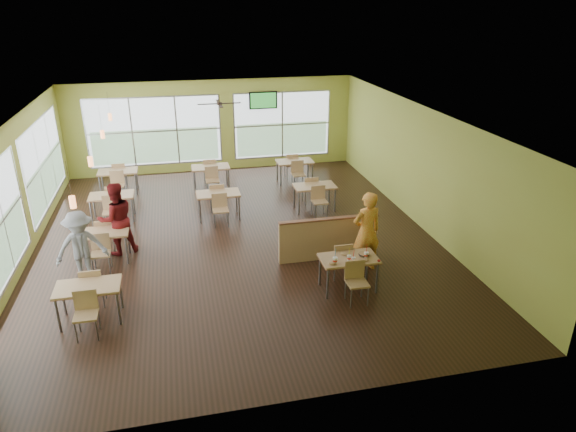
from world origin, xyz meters
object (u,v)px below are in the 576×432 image
at_px(half_wall_divider, 329,238).
at_px(man_plaid, 367,232).
at_px(main_table, 349,263).
at_px(food_basket, 364,254).

xyz_separation_m(half_wall_divider, man_plaid, (0.66, -0.70, 0.42)).
height_order(main_table, man_plaid, man_plaid).
height_order(half_wall_divider, food_basket, half_wall_divider).
bearing_deg(food_basket, half_wall_divider, 103.38).
xyz_separation_m(half_wall_divider, food_basket, (0.34, -1.43, 0.26)).
relative_size(half_wall_divider, food_basket, 9.84).
bearing_deg(half_wall_divider, main_table, -90.00).
xyz_separation_m(man_plaid, food_basket, (-0.32, -0.73, -0.16)).
height_order(man_plaid, food_basket, man_plaid).
relative_size(main_table, man_plaid, 0.81).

